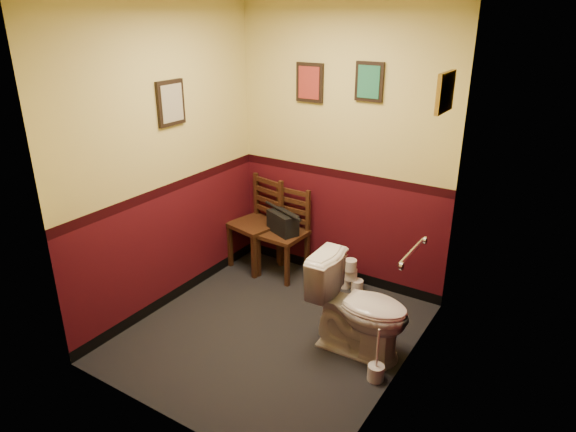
# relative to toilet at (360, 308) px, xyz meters

# --- Properties ---
(floor) EXTENTS (2.20, 2.40, 0.00)m
(floor) POSITION_rel_toilet_xyz_m (-0.72, -0.18, -0.40)
(floor) COLOR black
(floor) RESTS_ON ground
(wall_back) EXTENTS (2.20, 0.00, 2.70)m
(wall_back) POSITION_rel_toilet_xyz_m (-0.72, 1.02, 0.95)
(wall_back) COLOR #430C14
(wall_back) RESTS_ON ground
(wall_front) EXTENTS (2.20, 0.00, 2.70)m
(wall_front) POSITION_rel_toilet_xyz_m (-0.72, -1.38, 0.95)
(wall_front) COLOR #430C14
(wall_front) RESTS_ON ground
(wall_left) EXTENTS (0.00, 2.40, 2.70)m
(wall_left) POSITION_rel_toilet_xyz_m (-1.82, -0.18, 0.95)
(wall_left) COLOR #430C14
(wall_left) RESTS_ON ground
(wall_right) EXTENTS (0.00, 2.40, 2.70)m
(wall_right) POSITION_rel_toilet_xyz_m (0.38, -0.18, 0.95)
(wall_right) COLOR #430C14
(wall_right) RESTS_ON ground
(grab_bar) EXTENTS (0.05, 0.56, 0.06)m
(grab_bar) POSITION_rel_toilet_xyz_m (0.35, 0.07, 0.55)
(grab_bar) COLOR silver
(grab_bar) RESTS_ON wall_right
(framed_print_back_a) EXTENTS (0.28, 0.04, 0.36)m
(framed_print_back_a) POSITION_rel_toilet_xyz_m (-1.07, 1.00, 1.55)
(framed_print_back_a) COLOR black
(framed_print_back_a) RESTS_ON wall_back
(framed_print_back_b) EXTENTS (0.26, 0.04, 0.34)m
(framed_print_back_b) POSITION_rel_toilet_xyz_m (-0.47, 1.00, 1.60)
(framed_print_back_b) COLOR black
(framed_print_back_b) RESTS_ON wall_back
(framed_print_left) EXTENTS (0.04, 0.30, 0.38)m
(framed_print_left) POSITION_rel_toilet_xyz_m (-1.80, -0.08, 1.45)
(framed_print_left) COLOR black
(framed_print_left) RESTS_ON wall_left
(framed_print_right) EXTENTS (0.04, 0.34, 0.28)m
(framed_print_right) POSITION_rel_toilet_xyz_m (0.36, 0.42, 1.65)
(framed_print_right) COLOR olive
(framed_print_right) RESTS_ON wall_right
(toilet) EXTENTS (0.82, 0.48, 0.79)m
(toilet) POSITION_rel_toilet_xyz_m (0.00, 0.00, 0.00)
(toilet) COLOR white
(toilet) RESTS_ON floor
(toilet_brush) EXTENTS (0.12, 0.12, 0.45)m
(toilet_brush) POSITION_rel_toilet_xyz_m (0.27, -0.26, -0.32)
(toilet_brush) COLOR silver
(toilet_brush) RESTS_ON floor
(chair_left) EXTENTS (0.54, 0.54, 0.96)m
(chair_left) POSITION_rel_toilet_xyz_m (-1.56, 0.81, 0.09)
(chair_left) COLOR #452614
(chair_left) RESTS_ON floor
(chair_right) EXTENTS (0.44, 0.44, 0.91)m
(chair_right) POSITION_rel_toilet_xyz_m (-1.22, 0.80, 0.06)
(chair_right) COLOR #452614
(chair_right) RESTS_ON floor
(handbag) EXTENTS (0.38, 0.29, 0.25)m
(handbag) POSITION_rel_toilet_xyz_m (-1.22, 0.76, 0.19)
(handbag) COLOR black
(handbag) RESTS_ON chair_right
(tp_stack) EXTENTS (0.25, 0.15, 0.33)m
(tp_stack) POSITION_rel_toilet_xyz_m (-0.48, 0.86, -0.26)
(tp_stack) COLOR silver
(tp_stack) RESTS_ON floor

